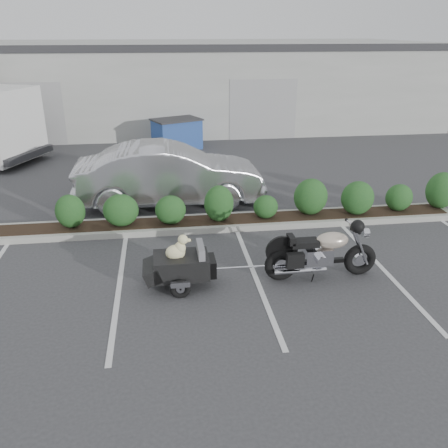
{
  "coord_description": "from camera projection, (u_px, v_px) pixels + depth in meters",
  "views": [
    {
      "loc": [
        -0.56,
        -8.82,
        4.65
      ],
      "look_at": [
        0.7,
        0.48,
        0.75
      ],
      "focal_mm": 38.0,
      "sensor_mm": 36.0,
      "label": 1
    }
  ],
  "objects": [
    {
      "name": "planter_kerb",
      "position": [
        226.0,
        222.0,
        12.03
      ],
      "size": [
        12.0,
        1.0,
        0.15
      ],
      "primitive_type": "cube",
      "color": "#9E9E93",
      "rests_on": "ground"
    },
    {
      "name": "dumpster",
      "position": [
        177.0,
        134.0,
        19.4
      ],
      "size": [
        2.23,
        1.92,
        1.23
      ],
      "rotation": [
        0.0,
        0.0,
        0.41
      ],
      "color": "navy",
      "rests_on": "ground"
    },
    {
      "name": "building",
      "position": [
        168.0,
        82.0,
        24.71
      ],
      "size": [
        26.0,
        10.0,
        4.0
      ],
      "primitive_type": "cube",
      "color": "#9EA099",
      "rests_on": "ground"
    },
    {
      "name": "ground",
      "position": [
        194.0,
        267.0,
        9.92
      ],
      "size": [
        90.0,
        90.0,
        0.0
      ],
      "primitive_type": "plane",
      "color": "#38383A",
      "rests_on": "ground"
    },
    {
      "name": "sedan",
      "position": [
        170.0,
        175.0,
        13.21
      ],
      "size": [
        5.19,
        1.84,
        1.71
      ],
      "primitive_type": "imported",
      "rotation": [
        0.0,
        0.0,
        1.58
      ],
      "color": "silver",
      "rests_on": "ground"
    },
    {
      "name": "motorcycle",
      "position": [
        322.0,
        254.0,
        9.34
      ],
      "size": [
        2.3,
        0.77,
        1.32
      ],
      "rotation": [
        0.0,
        0.0,
        0.01
      ],
      "color": "black",
      "rests_on": "ground"
    },
    {
      "name": "pet_trailer",
      "position": [
        180.0,
        265.0,
        9.04
      ],
      "size": [
        1.83,
        1.01,
        1.1
      ],
      "rotation": [
        0.0,
        0.0,
        0.01
      ],
      "color": "black",
      "rests_on": "ground"
    }
  ]
}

